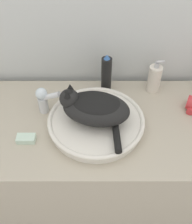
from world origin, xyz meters
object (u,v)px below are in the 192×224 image
at_px(faucet, 44,99).
at_px(soap_bar, 26,139).
at_px(hairspray_can_black, 106,74).
at_px(soap_pump_bottle, 154,78).
at_px(cat, 94,107).

bearing_deg(faucet, soap_bar, -87.18).
bearing_deg(hairspray_can_black, soap_pump_bottle, 0.00).
relative_size(faucet, hairspray_can_black, 0.69).
bearing_deg(faucet, soap_pump_bottle, 38.25).
xyz_separation_m(cat, hairspray_can_black, (0.06, 0.24, -0.02)).
bearing_deg(hairspray_can_black, soap_bar, -136.41).
height_order(faucet, soap_bar, faucet).
distance_m(cat, faucet, 0.24).
distance_m(hairspray_can_black, soap_pump_bottle, 0.23).
bearing_deg(faucet, cat, -0.69).
relative_size(cat, hairspray_can_black, 1.50).
height_order(cat, soap_bar, cat).
relative_size(soap_pump_bottle, soap_bar, 2.25).
xyz_separation_m(cat, faucet, (-0.22, 0.09, -0.04)).
relative_size(faucet, soap_pump_bottle, 0.82).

